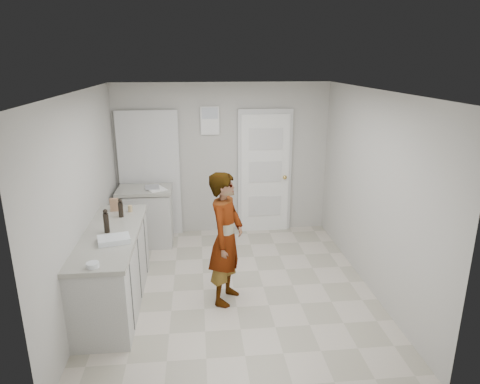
{
  "coord_description": "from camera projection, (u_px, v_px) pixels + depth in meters",
  "views": [
    {
      "loc": [
        -0.42,
        -4.9,
        2.84
      ],
      "look_at": [
        0.12,
        0.4,
        1.18
      ],
      "focal_mm": 32.0,
      "sensor_mm": 36.0,
      "label": 1
    }
  ],
  "objects": [
    {
      "name": "papers",
      "position": [
        156.0,
        189.0,
        6.6
      ],
      "size": [
        0.38,
        0.4,
        0.01
      ],
      "primitive_type": "cube",
      "rotation": [
        0.0,
        0.0,
        0.49
      ],
      "color": "white",
      "rests_on": "side_counter"
    },
    {
      "name": "ground",
      "position": [
        234.0,
        288.0,
        5.54
      ],
      "size": [
        4.0,
        4.0,
        0.0
      ],
      "primitive_type": "plane",
      "color": "#A59F8A",
      "rests_on": "ground"
    },
    {
      "name": "oil_cruet_a",
      "position": [
        121.0,
        208.0,
        5.4
      ],
      "size": [
        0.06,
        0.06,
        0.24
      ],
      "color": "black",
      "rests_on": "main_counter"
    },
    {
      "name": "person",
      "position": [
        226.0,
        239.0,
        5.05
      ],
      "size": [
        0.6,
        0.7,
        1.62
      ],
      "primitive_type": "imported",
      "rotation": [
        0.0,
        0.0,
        1.15
      ],
      "color": "silver",
      "rests_on": "ground"
    },
    {
      "name": "room_shell",
      "position": [
        213.0,
        174.0,
        7.08
      ],
      "size": [
        4.0,
        4.0,
        4.0
      ],
      "color": "#B7B5AD",
      "rests_on": "ground"
    },
    {
      "name": "baking_dish",
      "position": [
        114.0,
        240.0,
        4.68
      ],
      "size": [
        0.39,
        0.32,
        0.06
      ],
      "rotation": [
        0.0,
        0.0,
        0.26
      ],
      "color": "silver",
      "rests_on": "main_counter"
    },
    {
      "name": "spice_jar",
      "position": [
        130.0,
        209.0,
        5.6
      ],
      "size": [
        0.06,
        0.06,
        0.09
      ],
      "primitive_type": "cylinder",
      "color": "tan",
      "rests_on": "main_counter"
    },
    {
      "name": "side_counter",
      "position": [
        146.0,
        218.0,
        6.77
      ],
      "size": [
        0.84,
        0.61,
        0.93
      ],
      "color": "silver",
      "rests_on": "ground"
    },
    {
      "name": "main_counter",
      "position": [
        114.0,
        271.0,
        5.09
      ],
      "size": [
        0.64,
        1.96,
        0.93
      ],
      "color": "silver",
      "rests_on": "ground"
    },
    {
      "name": "oil_cruet_b",
      "position": [
        106.0,
        221.0,
        4.91
      ],
      "size": [
        0.06,
        0.06,
        0.29
      ],
      "color": "black",
      "rests_on": "main_counter"
    },
    {
      "name": "egg_bowl",
      "position": [
        93.0,
        265.0,
        4.11
      ],
      "size": [
        0.12,
        0.12,
        0.05
      ],
      "color": "silver",
      "rests_on": "main_counter"
    },
    {
      "name": "cake_mix_box",
      "position": [
        114.0,
        205.0,
        5.61
      ],
      "size": [
        0.11,
        0.05,
        0.17
      ],
      "primitive_type": "cube",
      "rotation": [
        0.0,
        0.0,
        0.02
      ],
      "color": "#A57252",
      "rests_on": "main_counter"
    }
  ]
}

